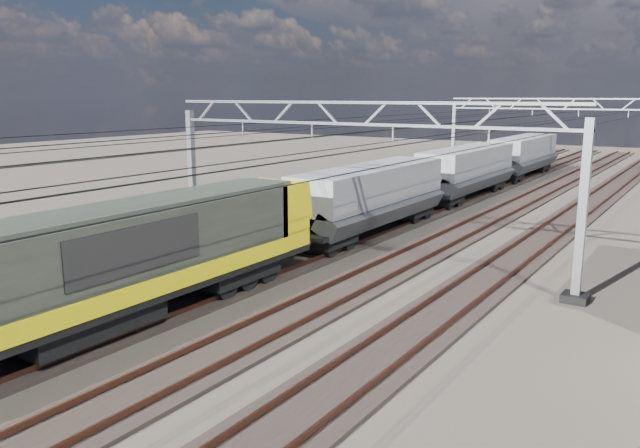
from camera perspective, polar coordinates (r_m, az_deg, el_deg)
The scene contains 12 objects.
ground at distance 24.58m, azimuth -2.07°, elevation -5.70°, with size 160.00×160.00×0.00m, color #2C2721.
track_outer_west at distance 28.34m, azimuth -12.02°, elevation -3.44°, with size 2.60×140.00×0.30m.
track_loco at distance 25.73m, azimuth -5.72°, elevation -4.79°, with size 2.60×140.00×0.30m.
track_inner_east at distance 23.51m, azimuth 1.93°, elevation -6.34°, with size 2.60×140.00×0.30m.
track_outer_east at distance 21.81m, azimuth 11.01°, elevation -8.01°, with size 2.60×140.00×0.30m.
catenary_gantry_mid at distance 27.04m, azimuth 2.80°, elevation 4.37°, with size 19.90×0.90×7.11m.
catenary_gantry_far at distance 60.74m, azimuth 20.56°, elevation 7.70°, with size 19.90×0.90×7.11m.
overhead_wires at distance 30.37m, azimuth 6.73°, elevation 8.60°, with size 12.03×140.00×0.53m.
locomotive at distance 19.73m, azimuth -20.96°, elevation -3.83°, with size 2.76×21.10×3.62m.
hopper_wagon_lead at distance 33.02m, azimuth 4.69°, elevation 2.74°, with size 3.38×13.00×3.25m.
hopper_wagon_mid at distance 45.88m, azimuth 13.30°, elevation 4.97°, with size 3.38×13.00×3.25m.
hopper_wagon_third at distance 59.35m, azimuth 18.10°, elevation 6.17°, with size 3.38×13.00×3.25m.
Camera 1 is at (13.65, -19.08, 7.34)m, focal length 35.00 mm.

